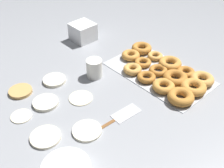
% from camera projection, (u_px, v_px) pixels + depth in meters
% --- Properties ---
extents(ground_plane, '(3.00, 3.00, 0.00)m').
position_uv_depth(ground_plane, '(81.00, 98.00, 1.23)').
color(ground_plane, gray).
extents(pancake_0, '(0.11, 0.11, 0.01)m').
position_uv_depth(pancake_0, '(46.00, 103.00, 1.20)').
color(pancake_0, silver).
rests_on(pancake_0, ground_plane).
extents(pancake_1, '(0.11, 0.11, 0.01)m').
position_uv_depth(pancake_1, '(87.00, 131.00, 1.08)').
color(pancake_1, silver).
rests_on(pancake_1, ground_plane).
extents(pancake_2, '(0.12, 0.12, 0.01)m').
position_uv_depth(pancake_2, '(46.00, 137.00, 1.05)').
color(pancake_2, beige).
rests_on(pancake_2, ground_plane).
extents(pancake_3, '(0.11, 0.11, 0.01)m').
position_uv_depth(pancake_3, '(54.00, 80.00, 1.32)').
color(pancake_3, silver).
rests_on(pancake_3, ground_plane).
extents(pancake_4, '(0.10, 0.10, 0.01)m').
position_uv_depth(pancake_4, '(21.00, 91.00, 1.26)').
color(pancake_4, tan).
rests_on(pancake_4, ground_plane).
extents(pancake_5, '(0.10, 0.10, 0.01)m').
position_uv_depth(pancake_5, '(81.00, 98.00, 1.23)').
color(pancake_5, beige).
rests_on(pancake_5, ground_plane).
extents(pancake_6, '(0.09, 0.09, 0.01)m').
position_uv_depth(pancake_6, '(21.00, 116.00, 1.14)').
color(pancake_6, beige).
rests_on(pancake_6, ground_plane).
extents(donut_tray, '(0.51, 0.29, 0.04)m').
position_uv_depth(donut_tray, '(165.00, 73.00, 1.35)').
color(donut_tray, '#ADAFB5').
rests_on(donut_tray, ground_plane).
extents(container_stack, '(0.12, 0.12, 0.10)m').
position_uv_depth(container_stack, '(83.00, 32.00, 1.62)').
color(container_stack, white).
rests_on(container_stack, ground_plane).
extents(paper_cup, '(0.08, 0.08, 0.09)m').
position_uv_depth(paper_cup, '(94.00, 68.00, 1.34)').
color(paper_cup, white).
rests_on(paper_cup, ground_plane).
extents(spatula, '(0.07, 0.28, 0.01)m').
position_uv_depth(spatula, '(121.00, 116.00, 1.14)').
color(spatula, brown).
rests_on(spatula, ground_plane).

